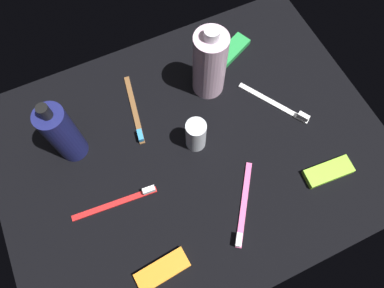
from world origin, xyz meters
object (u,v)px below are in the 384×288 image
at_px(toothbrush_red, 120,201).
at_px(deodorant_stick, 196,135).
at_px(toothbrush_white, 278,105).
at_px(toothbrush_pink, 244,208).
at_px(toothbrush_brown, 135,112).
at_px(snack_bar_lime, 328,172).
at_px(snack_bar_green, 231,51).
at_px(snack_bar_orange, 162,270).
at_px(lotion_bottle, 62,134).
at_px(bodywash_bottle, 210,64).

bearing_deg(toothbrush_red, deodorant_stick, -164.42).
bearing_deg(toothbrush_white, toothbrush_pink, 44.12).
distance_m(toothbrush_brown, snack_bar_lime, 0.44).
relative_size(toothbrush_pink, snack_bar_lime, 1.48).
xyz_separation_m(deodorant_stick, toothbrush_pink, (-0.03, 0.18, -0.04)).
distance_m(toothbrush_brown, toothbrush_red, 0.21).
height_order(toothbrush_white, snack_bar_green, toothbrush_white).
bearing_deg(toothbrush_pink, snack_bar_green, -113.75).
distance_m(toothbrush_red, toothbrush_white, 0.41).
bearing_deg(toothbrush_brown, snack_bar_green, -167.84).
xyz_separation_m(deodorant_stick, snack_bar_green, (-0.18, -0.19, -0.04)).
height_order(toothbrush_red, snack_bar_orange, toothbrush_red).
relative_size(toothbrush_brown, snack_bar_lime, 1.73).
distance_m(toothbrush_brown, toothbrush_white, 0.33).
relative_size(lotion_bottle, toothbrush_red, 1.05).
relative_size(toothbrush_white, toothbrush_pink, 1.04).
height_order(lotion_bottle, deodorant_stick, lotion_bottle).
height_order(toothbrush_white, snack_bar_orange, toothbrush_white).
distance_m(toothbrush_white, snack_bar_lime, 0.19).
distance_m(deodorant_stick, toothbrush_pink, 0.18).
bearing_deg(snack_bar_green, toothbrush_pink, 41.46).
bearing_deg(bodywash_bottle, lotion_bottle, 3.93).
relative_size(deodorant_stick, snack_bar_green, 0.82).
xyz_separation_m(deodorant_stick, toothbrush_brown, (0.10, -0.12, -0.04)).
distance_m(bodywash_bottle, toothbrush_brown, 0.20).
xyz_separation_m(toothbrush_brown, snack_bar_green, (-0.28, -0.06, 0.00)).
relative_size(toothbrush_brown, toothbrush_red, 1.00).
height_order(deodorant_stick, toothbrush_white, deodorant_stick).
bearing_deg(bodywash_bottle, snack_bar_orange, 52.30).
bearing_deg(deodorant_stick, snack_bar_orange, 51.51).
relative_size(bodywash_bottle, toothbrush_white, 1.21).
xyz_separation_m(bodywash_bottle, toothbrush_white, (-0.12, 0.12, -0.08)).
distance_m(bodywash_bottle, snack_bar_orange, 0.43).
height_order(bodywash_bottle, toothbrush_pink, bodywash_bottle).
height_order(toothbrush_white, toothbrush_pink, same).
xyz_separation_m(toothbrush_red, snack_bar_lime, (-0.43, 0.13, 0.00)).
xyz_separation_m(toothbrush_brown, toothbrush_pink, (-0.12, 0.30, 0.00)).
distance_m(toothbrush_red, snack_bar_green, 0.45).
relative_size(bodywash_bottle, deodorant_stick, 2.27).
xyz_separation_m(lotion_bottle, toothbrush_red, (-0.05, 0.15, -0.08)).
height_order(deodorant_stick, snack_bar_green, deodorant_stick).
distance_m(toothbrush_white, toothbrush_pink, 0.26).
xyz_separation_m(deodorant_stick, toothbrush_white, (-0.21, -0.00, -0.04)).
height_order(toothbrush_white, snack_bar_lime, toothbrush_white).
distance_m(lotion_bottle, toothbrush_white, 0.48).
relative_size(bodywash_bottle, toothbrush_red, 1.07).
xyz_separation_m(bodywash_bottle, deodorant_stick, (0.09, 0.12, -0.05)).
distance_m(toothbrush_pink, snack_bar_lime, 0.20).
height_order(bodywash_bottle, toothbrush_white, bodywash_bottle).
bearing_deg(snack_bar_green, bodywash_bottle, 8.88).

